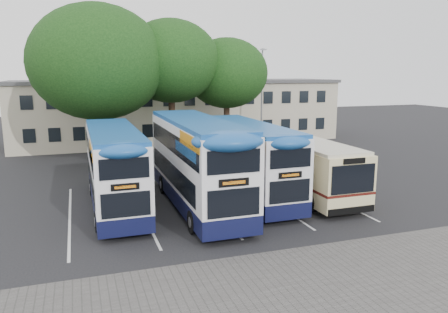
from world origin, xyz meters
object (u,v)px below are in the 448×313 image
lamp_post (262,93)px  bus_dd_mid (197,159)px  tree_left (97,62)px  bus_single (298,161)px  tree_right (227,73)px  bus_dd_left (114,165)px  bus_dd_right (248,157)px  tree_mid (171,61)px

lamp_post → bus_dd_mid: (-10.34, -15.33, -2.52)m
tree_left → bus_single: bearing=-45.5°
tree_right → bus_dd_mid: size_ratio=0.88×
bus_dd_left → bus_dd_right: 7.32m
bus_dd_left → tree_right: bearing=49.5°
bus_dd_left → bus_dd_right: bearing=-2.6°
bus_single → tree_mid: bearing=113.9°
lamp_post → tree_right: size_ratio=0.92×
tree_mid → tree_right: size_ratio=1.13×
lamp_post → bus_dd_left: (-14.43, -14.15, -2.77)m
tree_right → bus_dd_left: tree_right is taller
tree_mid → bus_single: tree_mid is taller
tree_right → bus_dd_left: (-10.32, -12.08, -4.58)m
lamp_post → bus_single: (-3.87, -14.29, -3.26)m
tree_left → bus_dd_mid: bearing=-70.8°
bus_dd_mid → bus_dd_right: (3.22, 0.85, -0.24)m
tree_left → bus_single: size_ratio=1.10×
tree_left → bus_dd_right: bearing=-56.2°
bus_single → bus_dd_right: bearing=-176.7°
tree_left → tree_right: 10.49m
tree_mid → tree_right: bearing=8.9°
lamp_post → tree_mid: size_ratio=0.82×
lamp_post → bus_dd_right: (-7.12, -14.48, -2.76)m
bus_single → bus_dd_mid: bearing=-170.9°
tree_left → bus_dd_left: tree_left is taller
bus_dd_left → tree_left: bearing=90.2°
tree_mid → bus_dd_left: bearing=-115.8°
lamp_post → tree_mid: 9.78m
lamp_post → bus_dd_mid: lamp_post is taller
tree_left → bus_dd_left: (0.04, -10.64, -5.38)m
tree_left → bus_dd_left: size_ratio=1.18×
lamp_post → tree_left: bearing=-166.3°
tree_right → bus_dd_mid: bearing=-115.2°
bus_dd_right → tree_left: bearing=123.8°
tree_left → bus_dd_left: 11.92m
bus_dd_right → bus_single: (3.24, 0.19, -0.50)m
tree_right → bus_dd_right: tree_right is taller
tree_left → bus_dd_mid: size_ratio=1.06×
lamp_post → tree_right: tree_right is taller
bus_dd_right → lamp_post: bearing=63.8°
tree_left → bus_single: 16.21m
lamp_post → bus_dd_left: size_ratio=0.90×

